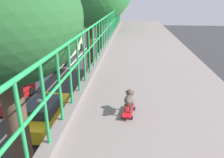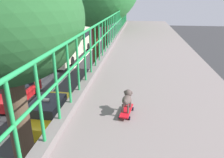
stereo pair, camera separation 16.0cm
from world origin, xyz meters
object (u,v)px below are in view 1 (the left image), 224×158
at_px(toy_skateboard, 128,111).
at_px(car_yellow_cab_fifth, 44,113).
at_px(car_red_taxi_sixth, 10,93).
at_px(small_dog, 129,98).
at_px(city_bus, 63,43).

bearing_deg(toy_skateboard, car_yellow_cab_fifth, 124.88).
height_order(car_yellow_cab_fifth, toy_skateboard, toy_skateboard).
distance_m(car_yellow_cab_fifth, car_red_taxi_sixth, 4.27).
distance_m(car_yellow_cab_fifth, toy_skateboard, 9.63).
bearing_deg(small_dog, city_bus, 111.04).
height_order(car_yellow_cab_fifth, car_red_taxi_sixth, car_yellow_cab_fifth).
relative_size(toy_skateboard, small_dog, 1.32).
height_order(car_yellow_cab_fifth, city_bus, city_bus).
xyz_separation_m(car_red_taxi_sixth, toy_skateboard, (8.39, -9.52, 4.40)).
height_order(car_red_taxi_sixth, small_dog, small_dog).
height_order(car_red_taxi_sixth, city_bus, city_bus).
height_order(city_bus, toy_skateboard, toy_skateboard).
height_order(city_bus, small_dog, small_dog).
height_order(toy_skateboard, small_dog, small_dog).
bearing_deg(car_yellow_cab_fifth, car_red_taxi_sixth, 144.51).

